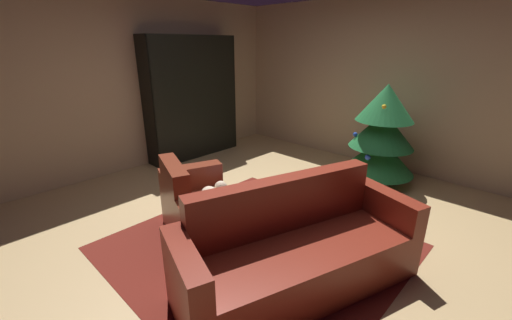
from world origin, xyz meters
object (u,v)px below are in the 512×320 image
object	(u,v)px
couch_red	(297,253)
book_stack_on_table	(257,204)
bookshelf_unit	(198,99)
bottle_on_table	(247,205)
decorated_tree	(382,134)
armchair_red	(201,212)
coffee_table	(253,211)

from	to	relation	value
couch_red	book_stack_on_table	size ratio (longest dim) A/B	9.59
bookshelf_unit	bottle_on_table	xyz separation A→B (m)	(2.76, -1.55, -0.47)
bottle_on_table	decorated_tree	size ratio (longest dim) A/B	0.22
couch_red	book_stack_on_table	xyz separation A→B (m)	(-0.62, 0.17, 0.16)
armchair_red	coffee_table	xyz separation A→B (m)	(0.45, 0.29, 0.06)
decorated_tree	armchair_red	bearing A→B (deg)	-104.26
bottle_on_table	coffee_table	bearing A→B (deg)	116.20
bookshelf_unit	couch_red	xyz separation A→B (m)	(3.34, -1.55, -0.70)
book_stack_on_table	bottle_on_table	size ratio (longest dim) A/B	0.73
bottle_on_table	armchair_red	bearing A→B (deg)	-166.44
armchair_red	decorated_tree	distance (m)	2.75
couch_red	bottle_on_table	size ratio (longest dim) A/B	7.00
book_stack_on_table	armchair_red	bearing A→B (deg)	-149.19
armchair_red	couch_red	xyz separation A→B (m)	(1.11, 0.13, -0.01)
bookshelf_unit	bottle_on_table	size ratio (longest dim) A/B	6.71
bookshelf_unit	decorated_tree	distance (m)	3.06
armchair_red	decorated_tree	world-z (taller)	decorated_tree
coffee_table	decorated_tree	distance (m)	2.38
bookshelf_unit	coffee_table	world-z (taller)	bookshelf_unit
couch_red	bottle_on_table	world-z (taller)	couch_red
couch_red	decorated_tree	world-z (taller)	decorated_tree
armchair_red	decorated_tree	size ratio (longest dim) A/B	0.84
couch_red	decorated_tree	bearing A→B (deg)	100.05
bookshelf_unit	armchair_red	world-z (taller)	bookshelf_unit
book_stack_on_table	bottle_on_table	world-z (taller)	bottle_on_table
bookshelf_unit	book_stack_on_table	world-z (taller)	bookshelf_unit
coffee_table	decorated_tree	world-z (taller)	decorated_tree
armchair_red	book_stack_on_table	distance (m)	0.60
book_stack_on_table	decorated_tree	distance (m)	2.36
coffee_table	bottle_on_table	size ratio (longest dim) A/B	2.20
bookshelf_unit	bottle_on_table	distance (m)	3.20
bookshelf_unit	coffee_table	bearing A→B (deg)	-27.34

